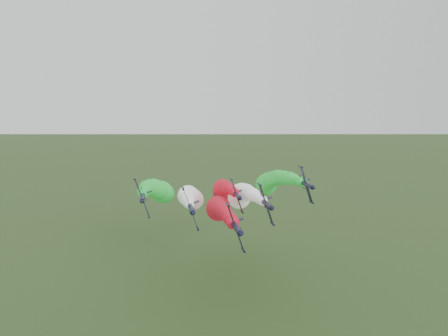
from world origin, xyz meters
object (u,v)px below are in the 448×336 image
at_px(jet_inner_left, 190,197).
at_px(jet_trail, 223,190).
at_px(jet_lead, 219,209).
at_px(jet_outer_right, 270,182).
at_px(jet_inner_right, 241,195).
at_px(jet_outer_left, 158,191).

relative_size(jet_inner_left, jet_trail, 0.99).
bearing_deg(jet_lead, jet_outer_right, 45.67).
distance_m(jet_lead, jet_inner_right, 15.50).
relative_size(jet_outer_left, jet_trail, 1.00).
xyz_separation_m(jet_lead, jet_trail, (6.15, 31.55, -0.47)).
bearing_deg(jet_lead, jet_trail, 78.97).
distance_m(jet_lead, jet_outer_left, 26.65).
relative_size(jet_lead, jet_outer_left, 1.00).
distance_m(jet_lead, jet_trail, 32.15).
xyz_separation_m(jet_lead, jet_inner_left, (-7.44, 11.16, 1.30)).
bearing_deg(jet_trail, jet_inner_left, -123.70).
relative_size(jet_lead, jet_inner_left, 1.00).
distance_m(jet_inner_left, jet_trail, 24.57).
relative_size(jet_outer_right, jet_trail, 1.00).
bearing_deg(jet_outer_right, jet_lead, -134.33).
bearing_deg(jet_outer_left, jet_lead, -48.90).
height_order(jet_lead, jet_trail, jet_lead).
relative_size(jet_lead, jet_trail, 0.99).
relative_size(jet_inner_right, jet_trail, 1.00).
bearing_deg(jet_inner_right, jet_trail, 98.49).
height_order(jet_inner_left, jet_outer_left, jet_outer_left).
bearing_deg(jet_outer_left, jet_inner_right, -15.74).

